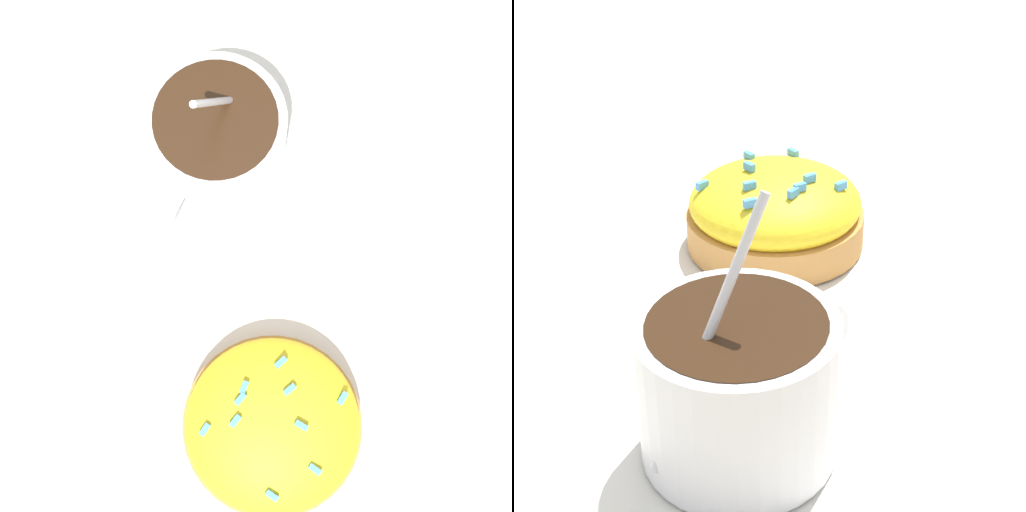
# 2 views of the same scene
# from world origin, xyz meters

# --- Properties ---
(ground_plane) EXTENTS (3.00, 3.00, 0.00)m
(ground_plane) POSITION_xyz_m (0.00, 0.00, 0.00)
(ground_plane) COLOR #C6B793
(paper_napkin) EXTENTS (0.35, 0.32, 0.00)m
(paper_napkin) POSITION_xyz_m (0.00, 0.00, 0.00)
(paper_napkin) COLOR white
(paper_napkin) RESTS_ON ground_plane
(coffee_cup) EXTENTS (0.09, 0.09, 0.11)m
(coffee_cup) POSITION_xyz_m (0.08, -0.00, 0.04)
(coffee_cup) COLOR white
(coffee_cup) RESTS_ON paper_napkin
(frosted_pastry) EXTENTS (0.10, 0.10, 0.05)m
(frosted_pastry) POSITION_xyz_m (-0.08, 0.01, 0.02)
(frosted_pastry) COLOR #C18442
(frosted_pastry) RESTS_ON paper_napkin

